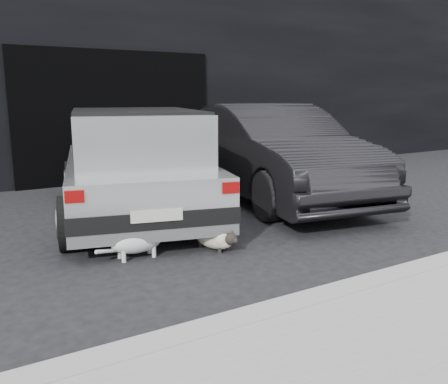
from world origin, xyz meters
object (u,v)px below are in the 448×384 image
cat_white (140,240)px  cat_siamese (217,239)px  second_car (271,152)px  silver_hatchback (135,159)px

cat_white → cat_siamese: bearing=77.5°
second_car → cat_siamese: second_car is taller
silver_hatchback → cat_white: 1.95m
silver_hatchback → cat_white: (-0.63, -1.73, -0.65)m
second_car → silver_hatchback: bearing=-170.2°
silver_hatchback → second_car: size_ratio=0.93×
second_car → cat_white: bearing=-140.4°
cat_siamese → cat_white: size_ratio=0.88×
silver_hatchback → cat_white: size_ratio=5.26×
second_car → cat_siamese: size_ratio=6.40×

